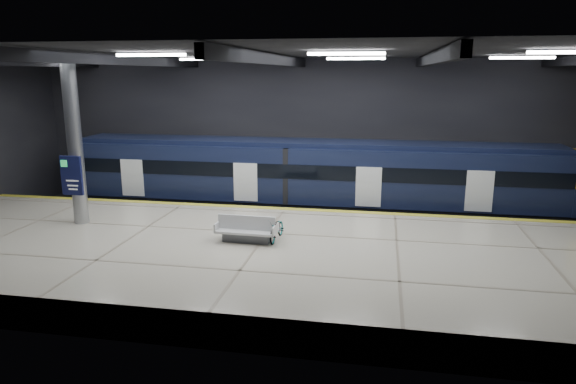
# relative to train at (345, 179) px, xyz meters

# --- Properties ---
(ground) EXTENTS (30.00, 30.00, 0.00)m
(ground) POSITION_rel_train_xyz_m (-2.56, -5.50, -2.06)
(ground) COLOR black
(ground) RESTS_ON ground
(room_shell) EXTENTS (30.10, 16.10, 8.05)m
(room_shell) POSITION_rel_train_xyz_m (-2.56, -5.49, 3.66)
(room_shell) COLOR black
(room_shell) RESTS_ON ground
(platform) EXTENTS (30.00, 11.00, 1.10)m
(platform) POSITION_rel_train_xyz_m (-2.56, -8.00, -1.51)
(platform) COLOR beige
(platform) RESTS_ON ground
(safety_strip) EXTENTS (30.00, 0.40, 0.01)m
(safety_strip) POSITION_rel_train_xyz_m (-2.56, -2.75, -0.95)
(safety_strip) COLOR gold
(safety_strip) RESTS_ON platform
(rails) EXTENTS (30.00, 1.52, 0.16)m
(rails) POSITION_rel_train_xyz_m (-2.56, 0.00, -1.98)
(rails) COLOR gray
(rails) RESTS_ON ground
(train) EXTENTS (29.40, 2.84, 3.79)m
(train) POSITION_rel_train_xyz_m (0.00, 0.00, 0.00)
(train) COLOR black
(train) RESTS_ON ground
(bench) EXTENTS (2.30, 1.01, 1.00)m
(bench) POSITION_rel_train_xyz_m (-3.08, -7.65, -0.61)
(bench) COLOR #595B60
(bench) RESTS_ON platform
(bicycle) EXTENTS (0.69, 1.71, 0.88)m
(bicycle) POSITION_rel_train_xyz_m (-2.01, -7.28, -0.52)
(bicycle) COLOR #99999E
(bicycle) RESTS_ON platform
(pannier_bag) EXTENTS (0.35, 0.28, 0.35)m
(pannier_bag) POSITION_rel_train_xyz_m (-2.61, -7.28, -0.78)
(pannier_bag) COLOR black
(pannier_bag) RESTS_ON platform
(info_column) EXTENTS (0.90, 0.78, 6.90)m
(info_column) POSITION_rel_train_xyz_m (-10.56, -6.52, 2.40)
(info_column) COLOR #9EA0A5
(info_column) RESTS_ON platform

